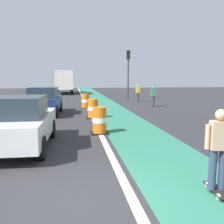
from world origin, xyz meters
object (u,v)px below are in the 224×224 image
(skateboarder_on_lane, at_px, (219,149))
(parked_sedan_second, at_px, (44,101))
(traffic_barrel_back, at_px, (86,101))
(pedestrian_waiting, at_px, (153,96))
(traffic_barrel_front, at_px, (99,121))
(traffic_light_corner, at_px, (128,66))
(parked_sedan_nearest, at_px, (19,123))
(pedestrian_crossing, at_px, (138,93))
(traffic_barrel_mid, at_px, (93,109))
(delivery_truck_down_block, at_px, (64,81))

(skateboarder_on_lane, bearing_deg, parked_sedan_second, 112.15)
(traffic_barrel_back, xyz_separation_m, pedestrian_waiting, (5.27, 0.04, 0.33))
(traffic_barrel_front, height_order, traffic_light_corner, traffic_light_corner)
(traffic_barrel_back, bearing_deg, traffic_light_corner, 55.89)
(parked_sedan_nearest, height_order, pedestrian_crossing, parked_sedan_nearest)
(traffic_barrel_mid, height_order, pedestrian_crossing, pedestrian_crossing)
(parked_sedan_nearest, xyz_separation_m, traffic_barrel_mid, (2.81, 5.50, -0.30))
(parked_sedan_nearest, xyz_separation_m, traffic_barrel_front, (2.77, 1.68, -0.30))
(parked_sedan_nearest, distance_m, pedestrian_crossing, 15.91)
(traffic_light_corner, distance_m, pedestrian_waiting, 7.66)
(traffic_barrel_back, bearing_deg, traffic_barrel_mid, -87.51)
(parked_sedan_nearest, xyz_separation_m, pedestrian_crossing, (7.70, 13.92, 0.03))
(traffic_barrel_mid, relative_size, delivery_truck_down_block, 0.14)
(pedestrian_crossing, distance_m, pedestrian_waiting, 3.93)
(skateboarder_on_lane, height_order, traffic_barrel_mid, skateboarder_on_lane)
(parked_sedan_second, height_order, delivery_truck_down_block, delivery_truck_down_block)
(pedestrian_waiting, bearing_deg, delivery_truck_down_block, 113.27)
(delivery_truck_down_block, height_order, pedestrian_crossing, delivery_truck_down_block)
(skateboarder_on_lane, distance_m, pedestrian_crossing, 18.04)
(pedestrian_crossing, bearing_deg, delivery_truck_down_block, 118.52)
(pedestrian_crossing, bearing_deg, traffic_barrel_back, -142.07)
(traffic_light_corner, bearing_deg, traffic_barrel_front, -106.99)
(skateboarder_on_lane, height_order, delivery_truck_down_block, delivery_truck_down_block)
(delivery_truck_down_block, bearing_deg, pedestrian_waiting, -66.73)
(parked_sedan_second, xyz_separation_m, traffic_barrel_back, (2.70, 2.50, -0.30))
(skateboarder_on_lane, xyz_separation_m, traffic_barrel_mid, (-1.70, 9.34, -0.38))
(traffic_barrel_front, bearing_deg, skateboarder_on_lane, -72.45)
(traffic_barrel_mid, relative_size, traffic_light_corner, 0.21)
(skateboarder_on_lane, relative_size, traffic_barrel_front, 1.55)
(traffic_barrel_back, distance_m, traffic_light_corner, 9.21)
(traffic_barrel_mid, distance_m, pedestrian_waiting, 6.79)
(parked_sedan_second, bearing_deg, skateboarder_on_lane, -67.85)
(delivery_truck_down_block, distance_m, traffic_light_corner, 12.36)
(pedestrian_waiting, bearing_deg, traffic_light_corner, 93.03)
(parked_sedan_second, xyz_separation_m, traffic_barrel_front, (2.85, -5.78, -0.30))
(skateboarder_on_lane, xyz_separation_m, pedestrian_crossing, (3.19, 17.76, -0.05))
(pedestrian_crossing, bearing_deg, traffic_barrel_front, -111.94)
(traffic_barrel_front, xyz_separation_m, pedestrian_crossing, (4.93, 12.25, 0.33))
(traffic_barrel_mid, xyz_separation_m, delivery_truck_down_block, (-2.33, 21.72, 1.31))
(parked_sedan_nearest, relative_size, pedestrian_crossing, 2.58)
(traffic_barrel_front, distance_m, pedestrian_waiting, 9.77)
(traffic_barrel_back, distance_m, pedestrian_waiting, 5.28)
(traffic_barrel_front, bearing_deg, parked_sedan_second, 116.28)
(parked_sedan_nearest, height_order, traffic_light_corner, traffic_light_corner)
(parked_sedan_second, relative_size, pedestrian_waiting, 2.60)
(traffic_barrel_mid, xyz_separation_m, pedestrian_crossing, (4.89, 8.42, 0.33))
(traffic_barrel_mid, distance_m, traffic_barrel_back, 4.46)
(parked_sedan_second, distance_m, traffic_light_corner, 12.62)
(parked_sedan_second, bearing_deg, pedestrian_crossing, 39.71)
(traffic_barrel_front, height_order, traffic_barrel_mid, same)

